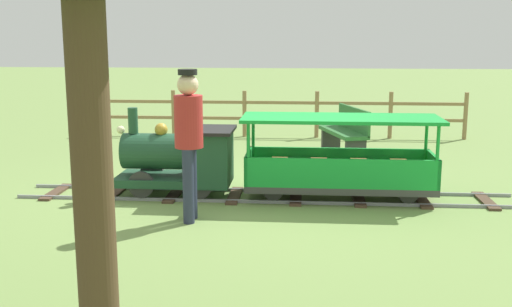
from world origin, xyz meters
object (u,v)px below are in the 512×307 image
(locomotive, at_px, (182,158))
(conductor_person, at_px, (189,133))
(park_bench, at_px, (346,132))
(passenger_car, at_px, (340,165))

(locomotive, distance_m, conductor_person, 1.15)
(park_bench, bearing_deg, locomotive, 140.18)
(conductor_person, bearing_deg, passenger_car, -58.42)
(conductor_person, height_order, park_bench, conductor_person)
(conductor_person, bearing_deg, park_bench, -27.52)
(locomotive, relative_size, conductor_person, 0.89)
(passenger_car, distance_m, park_bench, 2.61)
(conductor_person, bearing_deg, locomotive, 15.93)
(passenger_car, bearing_deg, locomotive, 90.00)
(conductor_person, xyz_separation_m, park_bench, (3.61, -1.88, -0.54))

